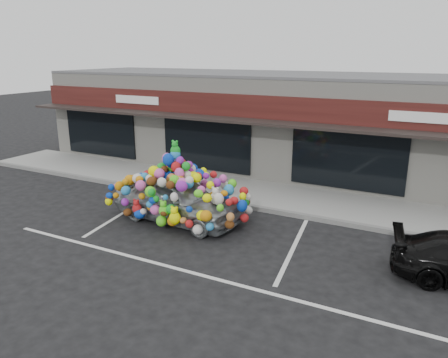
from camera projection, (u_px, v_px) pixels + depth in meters
The scene contains 8 objects.
ground at pixel (202, 232), 13.16m from camera, with size 90.00×90.00×0.00m, color black.
shop_building at pixel (296, 122), 19.73m from camera, with size 24.00×7.20×4.31m.
sidewalk at pixel (256, 193), 16.54m from camera, with size 26.00×3.00×0.15m, color gray.
kerb at pixel (239, 205), 15.27m from camera, with size 26.00×0.18×0.16m, color slate.
parking_stripe_left at pixel (124, 212), 14.76m from camera, with size 0.12×4.40×0.01m, color silver.
parking_stripe_mid at pixel (293, 248), 12.08m from camera, with size 0.12×4.40×0.01m, color silver.
lane_line at pixel (226, 282), 10.31m from camera, with size 14.00×0.12×0.01m, color silver.
toy_car at pixel (177, 194), 13.81m from camera, with size 3.07×4.64×2.63m.
Camera 1 is at (6.24, -10.49, 5.23)m, focal length 35.00 mm.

